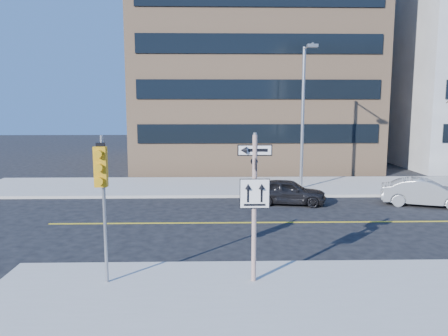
{
  "coord_description": "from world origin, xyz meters",
  "views": [
    {
      "loc": [
        -1.09,
        -13.9,
        4.92
      ],
      "look_at": [
        -0.66,
        4.0,
        2.34
      ],
      "focal_mm": 35.0,
      "sensor_mm": 36.0,
      "label": 1
    }
  ],
  "objects_px": {
    "sign_pole": "(254,199)",
    "parked_car_a": "(288,192)",
    "parked_car_b": "(425,193)",
    "traffic_signal": "(102,179)",
    "streetlight_a": "(304,108)"
  },
  "relations": [
    {
      "from": "sign_pole",
      "to": "streetlight_a",
      "type": "height_order",
      "value": "streetlight_a"
    },
    {
      "from": "traffic_signal",
      "to": "parked_car_a",
      "type": "distance_m",
      "value": 12.33
    },
    {
      "from": "traffic_signal",
      "to": "parked_car_b",
      "type": "bearing_deg",
      "value": 35.78
    },
    {
      "from": "traffic_signal",
      "to": "streetlight_a",
      "type": "height_order",
      "value": "streetlight_a"
    },
    {
      "from": "parked_car_a",
      "to": "parked_car_b",
      "type": "height_order",
      "value": "parked_car_b"
    },
    {
      "from": "traffic_signal",
      "to": "parked_car_b",
      "type": "relative_size",
      "value": 0.99
    },
    {
      "from": "sign_pole",
      "to": "streetlight_a",
      "type": "relative_size",
      "value": 0.51
    },
    {
      "from": "parked_car_b",
      "to": "streetlight_a",
      "type": "bearing_deg",
      "value": 73.73
    },
    {
      "from": "parked_car_a",
      "to": "parked_car_b",
      "type": "distance_m",
      "value": 6.69
    },
    {
      "from": "sign_pole",
      "to": "parked_car_a",
      "type": "relative_size",
      "value": 1.08
    },
    {
      "from": "parked_car_b",
      "to": "streetlight_a",
      "type": "xyz_separation_m",
      "value": [
        -5.3,
        3.83,
        4.09
      ]
    },
    {
      "from": "parked_car_a",
      "to": "streetlight_a",
      "type": "relative_size",
      "value": 0.47
    },
    {
      "from": "parked_car_a",
      "to": "streetlight_a",
      "type": "xyz_separation_m",
      "value": [
        1.37,
        3.3,
        4.12
      ]
    },
    {
      "from": "sign_pole",
      "to": "parked_car_a",
      "type": "xyz_separation_m",
      "value": [
        2.63,
        9.98,
        -1.8
      ]
    },
    {
      "from": "sign_pole",
      "to": "traffic_signal",
      "type": "distance_m",
      "value": 4.05
    }
  ]
}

